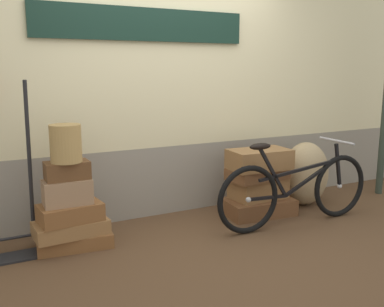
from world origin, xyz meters
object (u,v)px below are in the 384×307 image
(suitcase_2, at_px, (70,213))
(luggage_trolley, at_px, (13,212))
(burlap_sack, at_px, (305,174))
(suitcase_3, at_px, (67,192))
(wicker_basket, at_px, (66,143))
(suitcase_0, at_px, (74,240))
(suitcase_6, at_px, (258,188))
(suitcase_5, at_px, (258,207))
(suitcase_4, at_px, (67,170))
(suitcase_8, at_px, (259,159))
(suitcase_7, at_px, (258,174))
(bicycle, at_px, (296,190))
(suitcase_1, at_px, (71,228))

(suitcase_2, height_order, luggage_trolley, luggage_trolley)
(suitcase_2, distance_m, burlap_sack, 2.57)
(suitcase_2, xyz_separation_m, luggage_trolley, (-0.43, 0.11, 0.04))
(suitcase_3, relative_size, wicker_basket, 1.25)
(suitcase_0, bearing_deg, suitcase_6, 6.29)
(luggage_trolley, bearing_deg, suitcase_5, -2.81)
(burlap_sack, bearing_deg, suitcase_4, -179.66)
(suitcase_0, distance_m, suitcase_2, 0.26)
(suitcase_6, bearing_deg, suitcase_5, -117.77)
(burlap_sack, bearing_deg, suitcase_2, -179.09)
(suitcase_8, bearing_deg, suitcase_5, 39.68)
(suitcase_7, distance_m, wicker_basket, 1.97)
(suitcase_8, distance_m, bicycle, 0.49)
(suitcase_0, relative_size, bicycle, 0.35)
(suitcase_1, distance_m, suitcase_6, 1.94)
(suitcase_1, relative_size, suitcase_5, 0.85)
(suitcase_7, distance_m, bicycle, 0.46)
(suitcase_8, distance_m, luggage_trolley, 2.35)
(suitcase_2, distance_m, suitcase_7, 1.91)
(suitcase_6, bearing_deg, luggage_trolley, 175.71)
(luggage_trolley, xyz_separation_m, bicycle, (2.49, -0.52, -0.01))
(suitcase_2, height_order, suitcase_7, suitcase_7)
(suitcase_8, distance_m, burlap_sack, 0.72)
(suitcase_0, distance_m, suitcase_1, 0.13)
(suitcase_0, distance_m, suitcase_8, 1.95)
(suitcase_7, xyz_separation_m, burlap_sack, (0.67, 0.03, -0.08))
(wicker_basket, bearing_deg, suitcase_1, -31.38)
(bicycle, bearing_deg, burlap_sack, 41.11)
(suitcase_6, relative_size, bicycle, 0.32)
(suitcase_6, bearing_deg, suitcase_2, 178.54)
(suitcase_4, xyz_separation_m, burlap_sack, (2.58, 0.02, -0.32))
(suitcase_7, bearing_deg, suitcase_8, -100.98)
(suitcase_0, bearing_deg, bicycle, -6.26)
(suitcase_5, bearing_deg, suitcase_0, -175.69)
(bicycle, bearing_deg, luggage_trolley, 168.11)
(suitcase_4, relative_size, suitcase_8, 0.58)
(wicker_basket, bearing_deg, suitcase_3, -155.06)
(suitcase_6, bearing_deg, suitcase_0, 177.49)
(suitcase_1, height_order, wicker_basket, wicker_basket)
(suitcase_2, relative_size, suitcase_4, 1.42)
(suitcase_7, bearing_deg, suitcase_3, 176.36)
(suitcase_4, relative_size, suitcase_6, 0.64)
(suitcase_1, bearing_deg, suitcase_0, 43.19)
(suitcase_3, xyz_separation_m, suitcase_6, (1.95, 0.03, -0.22))
(suitcase_7, bearing_deg, suitcase_2, 176.46)
(suitcase_2, xyz_separation_m, suitcase_3, (-0.01, 0.00, 0.18))
(suitcase_6, bearing_deg, burlap_sack, -2.12)
(suitcase_1, distance_m, suitcase_5, 1.92)
(suitcase_8, bearing_deg, suitcase_1, -177.38)
(burlap_sack, xyz_separation_m, bicycle, (-0.52, -0.45, -0.01))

